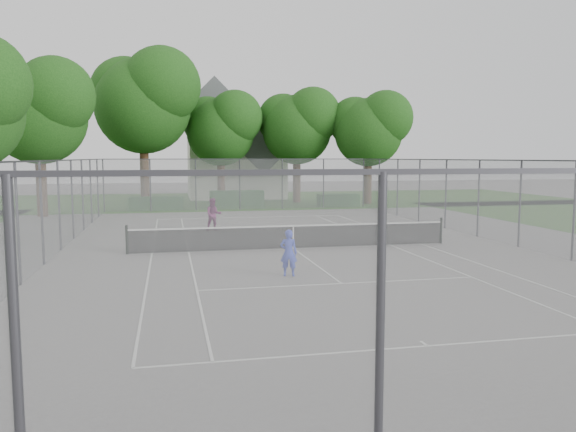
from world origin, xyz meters
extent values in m
plane|color=slate|center=(0.00, 0.00, 0.00)|extent=(120.00, 120.00, 0.00)
cube|color=#244E16|center=(0.00, 26.00, 0.00)|extent=(60.00, 20.00, 0.00)
cube|color=silver|center=(0.00, -11.88, 0.01)|extent=(10.97, 0.06, 0.01)
cube|color=silver|center=(0.00, 11.88, 0.01)|extent=(10.97, 0.06, 0.01)
cube|color=silver|center=(-5.49, 0.00, 0.01)|extent=(0.06, 23.77, 0.01)
cube|color=silver|center=(5.49, 0.00, 0.01)|extent=(0.06, 23.77, 0.01)
cube|color=silver|center=(-4.12, 0.00, 0.01)|extent=(0.06, 23.77, 0.01)
cube|color=silver|center=(4.12, 0.00, 0.01)|extent=(0.06, 23.77, 0.01)
cube|color=silver|center=(0.00, -6.40, 0.01)|extent=(8.23, 0.06, 0.01)
cube|color=silver|center=(0.00, 6.40, 0.01)|extent=(8.23, 0.06, 0.01)
cube|color=silver|center=(0.00, 0.00, 0.01)|extent=(0.06, 12.80, 0.01)
cube|color=silver|center=(0.00, -11.73, 0.01)|extent=(0.06, 0.30, 0.01)
cube|color=silver|center=(0.00, 11.73, 0.01)|extent=(0.06, 0.30, 0.01)
cylinder|color=black|center=(-6.39, 0.00, 0.55)|extent=(0.10, 0.10, 1.10)
cylinder|color=black|center=(6.39, 0.00, 0.55)|extent=(0.10, 0.10, 1.10)
cube|color=black|center=(0.00, 0.00, 0.45)|extent=(12.67, 0.01, 0.86)
cube|color=silver|center=(0.00, 0.00, 0.91)|extent=(12.77, 0.03, 0.06)
cube|color=silver|center=(0.00, 0.00, 0.44)|extent=(0.05, 0.02, 0.88)
cylinder|color=#38383D|center=(-9.00, 17.00, 1.75)|extent=(0.08, 0.08, 3.50)
cylinder|color=#38383D|center=(9.00, 17.00, 1.75)|extent=(0.08, 0.08, 3.50)
cube|color=slate|center=(0.00, 17.00, 1.75)|extent=(18.00, 0.02, 3.50)
cube|color=slate|center=(-9.00, 0.00, 1.75)|extent=(0.02, 34.00, 3.50)
cube|color=slate|center=(9.00, 0.00, 1.75)|extent=(0.02, 34.00, 3.50)
cube|color=#38383D|center=(0.00, 17.00, 3.50)|extent=(18.00, 0.05, 0.05)
cube|color=#38383D|center=(-9.00, 0.00, 3.50)|extent=(0.05, 34.00, 0.05)
cube|color=#38383D|center=(9.00, 0.00, 3.50)|extent=(0.05, 34.00, 0.05)
cylinder|color=#372114|center=(-6.54, 21.56, 2.46)|extent=(0.66, 0.66, 4.92)
sphere|color=#153D10|center=(-6.54, 21.56, 7.37)|extent=(7.00, 7.00, 7.00)
sphere|color=#153D10|center=(-5.14, 20.51, 8.77)|extent=(5.60, 5.60, 5.60)
sphere|color=#153D10|center=(-7.76, 22.43, 8.42)|extent=(5.25, 5.25, 5.25)
cylinder|color=#372114|center=(-0.73, 22.94, 1.87)|extent=(0.61, 0.61, 3.74)
sphere|color=#153D10|center=(-0.73, 22.94, 5.60)|extent=(5.32, 5.32, 5.32)
sphere|color=#153D10|center=(0.33, 22.14, 6.66)|extent=(4.25, 4.25, 4.25)
sphere|color=#153D10|center=(-1.66, 23.60, 6.40)|extent=(3.99, 3.99, 3.99)
cylinder|color=#372114|center=(5.26, 22.32, 1.93)|extent=(0.61, 0.61, 3.87)
sphere|color=#153D10|center=(5.26, 22.32, 5.79)|extent=(5.50, 5.50, 5.50)
sphere|color=#153D10|center=(6.36, 21.49, 6.89)|extent=(4.40, 4.40, 4.40)
sphere|color=#153D10|center=(4.30, 23.01, 6.62)|extent=(4.12, 4.12, 4.12)
cylinder|color=#372114|center=(10.41, 19.95, 1.85)|extent=(0.60, 0.60, 3.70)
sphere|color=#153D10|center=(10.41, 19.95, 5.54)|extent=(5.26, 5.26, 5.26)
sphere|color=#153D10|center=(11.47, 19.16, 6.59)|extent=(4.21, 4.21, 4.21)
sphere|color=#153D10|center=(9.49, 20.61, 6.33)|extent=(3.95, 3.95, 3.95)
cylinder|color=#372114|center=(-12.40, 15.03, 2.03)|extent=(0.62, 0.62, 4.06)
sphere|color=#153D10|center=(-12.40, 15.03, 6.08)|extent=(5.77, 5.77, 5.77)
sphere|color=#153D10|center=(-11.24, 14.16, 7.23)|extent=(4.62, 4.62, 4.62)
sphere|color=#153D10|center=(-13.41, 15.75, 6.95)|extent=(4.33, 4.33, 4.33)
cube|color=#164416|center=(-5.67, 17.92, 0.45)|extent=(3.63, 1.09, 0.91)
cube|color=#164416|center=(0.01, 18.80, 0.61)|extent=(3.86, 1.10, 1.21)
cube|color=#164416|center=(7.48, 18.22, 0.45)|extent=(3.02, 1.11, 0.91)
cube|color=white|center=(1.08, 28.53, 3.09)|extent=(8.24, 6.18, 6.18)
cube|color=#55565B|center=(1.08, 28.53, 6.18)|extent=(8.15, 6.38, 8.15)
imported|color=#3443C4|center=(-1.27, -5.03, 0.72)|extent=(0.60, 0.48, 1.44)
imported|color=#6E2458|center=(-2.68, 6.03, 0.81)|extent=(0.81, 0.64, 1.63)
camera|label=1|loc=(-4.81, -21.57, 3.63)|focal=35.00mm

